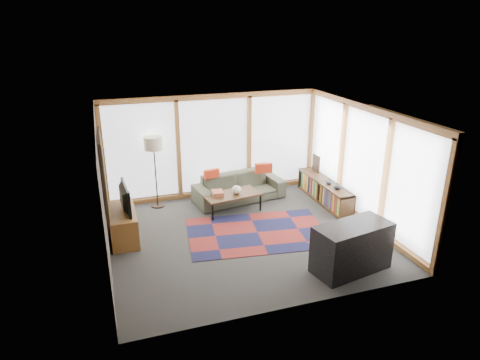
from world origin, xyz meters
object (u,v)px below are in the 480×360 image
object	(u,v)px
sofa	(239,187)
floor_lamp	(156,172)
bookshelf	(324,191)
tv_console	(123,225)
television	(121,198)
coffee_table	(232,202)
bar_counter	(352,248)

from	to	relation	value
sofa	floor_lamp	world-z (taller)	floor_lamp
sofa	bookshelf	world-z (taller)	sofa
floor_lamp	tv_console	bearing A→B (deg)	-121.92
bookshelf	television	distance (m)	4.91
sofa	bookshelf	xyz separation A→B (m)	(1.97, -0.77, -0.06)
sofa	tv_console	bearing A→B (deg)	-165.44
coffee_table	floor_lamp	bearing A→B (deg)	153.12
bookshelf	television	size ratio (longest dim) A/B	2.26
sofa	floor_lamp	bearing A→B (deg)	165.37
television	bookshelf	bearing A→B (deg)	-88.81
bookshelf	bar_counter	bearing A→B (deg)	-110.10
sofa	bookshelf	bearing A→B (deg)	-29.29
floor_lamp	coffee_table	world-z (taller)	floor_lamp
bookshelf	tv_console	bearing A→B (deg)	-175.03
tv_console	television	bearing A→B (deg)	-27.97
television	bar_counter	bearing A→B (deg)	-127.19
television	coffee_table	bearing A→B (deg)	-80.09
sofa	bar_counter	size ratio (longest dim) A/B	1.61
coffee_table	television	distance (m)	2.67
sofa	tv_console	distance (m)	3.13
floor_lamp	bookshelf	size ratio (longest dim) A/B	0.80
floor_lamp	bar_counter	world-z (taller)	floor_lamp
tv_console	bar_counter	bearing A→B (deg)	-33.30
sofa	floor_lamp	size ratio (longest dim) A/B	1.29
television	sofa	bearing A→B (deg)	-71.21
coffee_table	television	bearing A→B (deg)	-166.21
television	bar_counter	size ratio (longest dim) A/B	0.69
floor_lamp	coffee_table	bearing A→B (deg)	-26.88
floor_lamp	tv_console	distance (m)	1.78
sofa	television	distance (m)	3.18
floor_lamp	television	bearing A→B (deg)	-121.42
sofa	coffee_table	xyz separation A→B (m)	(-0.38, -0.59, -0.11)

